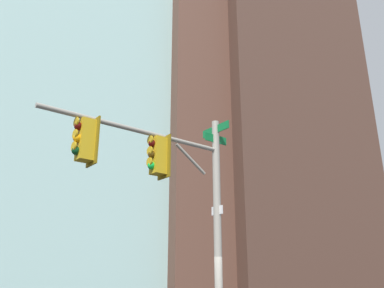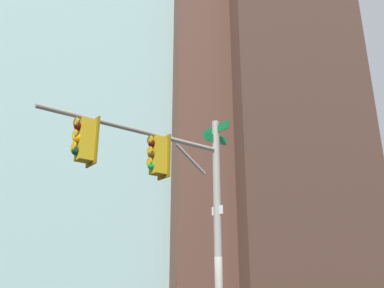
% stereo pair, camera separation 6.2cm
% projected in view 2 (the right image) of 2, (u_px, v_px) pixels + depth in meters
% --- Properties ---
extents(signal_pole_assembly, '(5.44, 2.15, 6.45)m').
position_uv_depth(signal_pole_assembly, '(169.00, 181.00, 10.48)').
color(signal_pole_assembly, '#9E998C').
rests_on(signal_pole_assembly, ground_plane).
extents(building_brick_nearside, '(20.42, 19.80, 46.45)m').
position_uv_depth(building_brick_nearside, '(272.00, 129.00, 59.29)').
color(building_brick_nearside, '#4C3328').
rests_on(building_brick_nearside, ground_plane).
extents(building_brick_midblock, '(21.14, 15.69, 42.40)m').
position_uv_depth(building_brick_midblock, '(231.00, 137.00, 56.76)').
color(building_brick_midblock, brown).
rests_on(building_brick_midblock, ground_plane).
extents(building_glass_tower, '(24.81, 28.21, 82.50)m').
position_uv_depth(building_glass_tower, '(96.00, 23.00, 64.54)').
color(building_glass_tower, '#9EC6C1').
rests_on(building_glass_tower, ground_plane).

